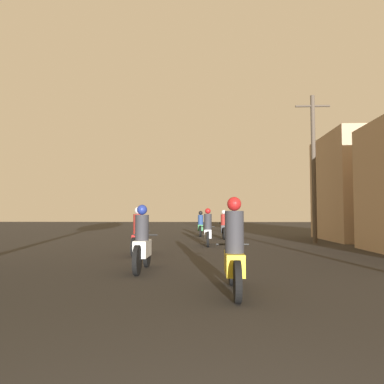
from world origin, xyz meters
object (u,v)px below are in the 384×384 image
at_px(motorcycle_red, 138,236).
at_px(motorcycle_green, 201,226).
at_px(motorcycle_silver, 208,230).
at_px(motorcycle_black, 224,227).
at_px(motorcycle_yellow, 234,255).
at_px(utility_pole_far, 314,165).
at_px(motorcycle_white, 142,244).
at_px(building_right_far, 380,187).

height_order(motorcycle_red, motorcycle_green, motorcycle_red).
xyz_separation_m(motorcycle_silver, motorcycle_black, (0.85, 4.44, -0.01)).
xyz_separation_m(motorcycle_yellow, motorcycle_green, (-0.93, 16.18, -0.03)).
relative_size(motorcycle_red, utility_pole_far, 0.30).
distance_m(motorcycle_silver, utility_pole_far, 5.97).
bearing_deg(motorcycle_yellow, motorcycle_white, 133.13).
distance_m(motorcycle_white, motorcycle_red, 3.50).
bearing_deg(motorcycle_green, utility_pole_far, -45.13).
bearing_deg(motorcycle_green, building_right_far, -20.65).
xyz_separation_m(motorcycle_green, utility_pole_far, (5.38, -5.09, 3.00)).
relative_size(motorcycle_white, motorcycle_silver, 0.95).
height_order(motorcycle_black, building_right_far, building_right_far).
relative_size(motorcycle_red, motorcycle_silver, 1.01).
bearing_deg(motorcycle_white, motorcycle_silver, 86.54).
bearing_deg(motorcycle_red, motorcycle_silver, 62.77).
xyz_separation_m(motorcycle_yellow, building_right_far, (8.33, 13.01, 2.05)).
bearing_deg(utility_pole_far, motorcycle_silver, -161.96).
distance_m(motorcycle_red, motorcycle_green, 10.54).
height_order(motorcycle_black, motorcycle_green, motorcycle_black).
bearing_deg(motorcycle_silver, utility_pole_far, 9.74).
height_order(motorcycle_white, motorcycle_silver, motorcycle_silver).
height_order(motorcycle_silver, utility_pole_far, utility_pole_far).
relative_size(motorcycle_white, motorcycle_green, 1.01).
height_order(motorcycle_red, utility_pole_far, utility_pole_far).
bearing_deg(utility_pole_far, motorcycle_red, -143.62).
distance_m(motorcycle_yellow, utility_pole_far, 12.31).
height_order(motorcycle_red, motorcycle_black, motorcycle_red).
distance_m(motorcycle_silver, building_right_far, 9.70).
xyz_separation_m(motorcycle_yellow, utility_pole_far, (4.45, 11.09, 2.97)).
bearing_deg(motorcycle_yellow, building_right_far, 60.34).
height_order(motorcycle_red, building_right_far, building_right_far).
bearing_deg(motorcycle_silver, motorcycle_yellow, -95.45).
relative_size(motorcycle_white, utility_pole_far, 0.29).
relative_size(motorcycle_silver, motorcycle_green, 1.06).
bearing_deg(motorcycle_green, motorcycle_white, -96.18).
distance_m(motorcycle_yellow, motorcycle_silver, 9.50).
distance_m(motorcycle_green, utility_pole_far, 7.99).
xyz_separation_m(motorcycle_silver, motorcycle_green, (-0.46, 6.69, -0.02)).
bearing_deg(motorcycle_white, building_right_far, 54.50).
bearing_deg(motorcycle_green, motorcycle_red, -101.65).
bearing_deg(building_right_far, utility_pole_far, -153.70).
relative_size(motorcycle_black, building_right_far, 0.35).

